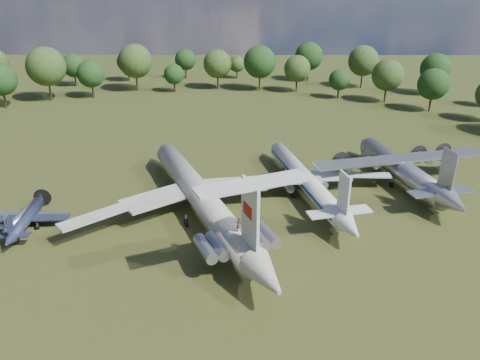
# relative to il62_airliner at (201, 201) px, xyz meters

# --- Properties ---
(ground) EXTENTS (300.00, 300.00, 0.00)m
(ground) POSITION_rel_il62_airliner_xyz_m (-1.34, 2.01, -2.70)
(ground) COLOR #1E3B13
(ground) RESTS_ON ground
(il62_airliner) EXTENTS (60.73, 67.33, 5.40)m
(il62_airliner) POSITION_rel_il62_airliner_xyz_m (0.00, 0.00, 0.00)
(il62_airliner) COLOR silver
(il62_airliner) RESTS_ON ground
(tu104_jet) EXTENTS (40.36, 47.93, 4.16)m
(tu104_jet) POSITION_rel_il62_airliner_xyz_m (17.15, 8.14, -0.62)
(tu104_jet) COLOR silver
(tu104_jet) RESTS_ON ground
(an12_transport) EXTENTS (39.60, 42.38, 4.71)m
(an12_transport) POSITION_rel_il62_airliner_xyz_m (34.85, 12.25, -0.34)
(an12_transport) COLOR #ADB1B6
(an12_transport) RESTS_ON ground
(small_prop_west) EXTENTS (13.15, 17.27, 2.43)m
(small_prop_west) POSITION_rel_il62_airliner_xyz_m (-25.73, -4.05, -1.49)
(small_prop_west) COLOR black
(small_prop_west) RESTS_ON ground
(small_prop_northwest) EXTENTS (10.56, 13.96, 1.98)m
(small_prop_northwest) POSITION_rel_il62_airliner_xyz_m (-27.03, -2.11, -1.71)
(small_prop_northwest) COLOR #95979D
(small_prop_northwest) RESTS_ON ground
(person_on_il62) EXTENTS (0.78, 0.58, 1.96)m
(person_on_il62) POSITION_rel_il62_airliner_xyz_m (6.01, -13.86, 3.68)
(person_on_il62) COLOR brown
(person_on_il62) RESTS_ON il62_airliner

